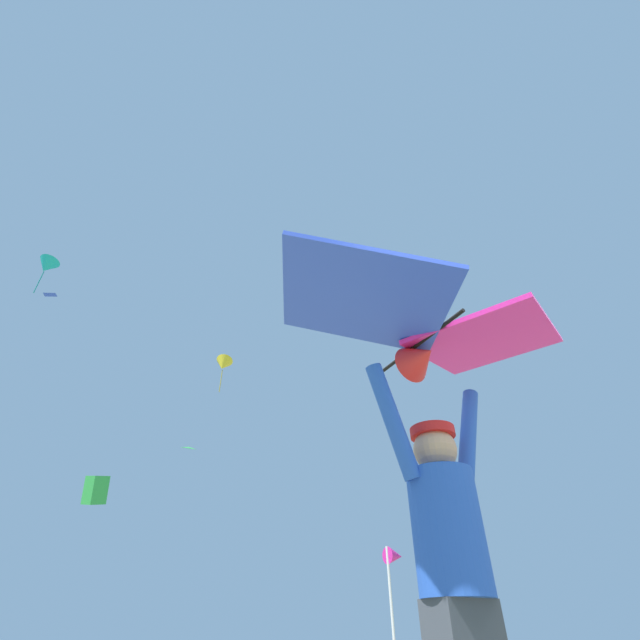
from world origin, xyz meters
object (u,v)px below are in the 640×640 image
Objects in this scene: distant_kite_teal_mid_left at (47,266)px; distant_kite_blue_mid_right at (50,294)px; held_stunt_kite at (427,329)px; distant_kite_green_low_left at (188,448)px; kite_flyer_person at (453,569)px; distant_kite_green_high_right at (96,490)px; distant_kite_yellow_overhead_distant at (223,365)px; marker_flag at (394,565)px.

distant_kite_blue_mid_right is (1.28, -3.26, -4.23)m from distant_kite_teal_mid_left.
held_stunt_kite is 1.72× the size of distant_kite_green_low_left.
kite_flyer_person is 29.91m from distant_kite_blue_mid_right.
distant_kite_green_low_left is at bearing 14.96° from distant_kite_green_high_right.
distant_kite_blue_mid_right reaches higher than held_stunt_kite.
distant_kite_teal_mid_left reaches higher than distant_kite_green_low_left.
distant_kite_green_low_left is 0.77× the size of distant_kite_green_high_right.
distant_kite_teal_mid_left reaches higher than held_stunt_kite.
distant_kite_yellow_overhead_distant is at bearing -35.88° from distant_kite_green_high_right.
marker_flag is (3.10, 4.11, 0.61)m from kite_flyer_person.
distant_kite_green_low_left is (5.28, 25.28, 9.20)m from kite_flyer_person.
held_stunt_kite is at bearing -77.68° from distant_kite_teal_mid_left.
held_stunt_kite is 0.71× the size of distant_kite_teal_mid_left.
marker_flag is at bearing -97.46° from distant_kite_yellow_overhead_distant.
distant_kite_blue_mid_right is at bearing 159.64° from distant_kite_yellow_overhead_distant.
distant_kite_blue_mid_right is 12.07m from distant_kite_green_high_right.
distant_kite_green_high_right is (-4.59, -1.23, -3.42)m from distant_kite_green_low_left.
kite_flyer_person is at bearing -101.81° from distant_kite_green_low_left.
distant_kite_blue_mid_right is (-10.07, 3.74, 3.68)m from distant_kite_yellow_overhead_distant.
distant_kite_green_high_right is at bearing -4.43° from distant_kite_blue_mid_right.
distant_kite_blue_mid_right is (-4.79, 24.57, 15.22)m from held_stunt_kite.
held_stunt_kite reaches higher than kite_flyer_person.
kite_flyer_person is 1.29m from held_stunt_kite.
held_stunt_kite is 24.39m from distant_kite_yellow_overhead_distant.
marker_flag is (-2.19, -21.17, -8.58)m from distant_kite_green_low_left.
distant_kite_green_low_left reaches higher than marker_flag.
distant_kite_teal_mid_left is at bearing 148.37° from distant_kite_yellow_overhead_distant.
distant_kite_green_high_right reaches higher than kite_flyer_person.
distant_kite_green_low_left is at bearing 4.54° from distant_kite_blue_mid_right.
distant_kite_green_high_right is 0.90× the size of marker_flag.
distant_kite_yellow_overhead_distant is at bearing -20.36° from distant_kite_blue_mid_right.
distant_kite_green_high_right is at bearing 96.87° from marker_flag.
distant_kite_teal_mid_left is (-11.36, 7.00, 7.91)m from distant_kite_yellow_overhead_distant.
distant_kite_teal_mid_left reaches higher than kite_flyer_person.
kite_flyer_person is 0.82× the size of distant_kite_yellow_overhead_distant.
marker_flag is (2.40, -19.94, -5.16)m from distant_kite_green_high_right.
distant_kite_blue_mid_right is at bearing 101.04° from held_stunt_kite.
kite_flyer_person is at bearing -78.90° from distant_kite_blue_mid_right.
kite_flyer_person is 1.20× the size of distant_kite_green_high_right.
held_stunt_kite is at bearing -78.96° from distant_kite_blue_mid_right.
distant_kite_green_low_left is 22.95m from marker_flag.
distant_kite_teal_mid_left reaches higher than distant_kite_blue_mid_right.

